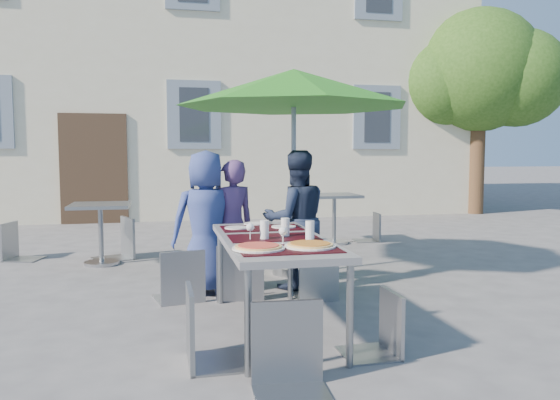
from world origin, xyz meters
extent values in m
plane|color=#4D4D4F|center=(0.00, 0.00, 0.00)|extent=(90.00, 90.00, 0.00)
cube|color=beige|center=(0.00, 11.50, 3.50)|extent=(13.00, 8.00, 7.00)
cube|color=#3B291C|center=(-2.00, 7.47, 1.10)|extent=(1.30, 0.06, 2.20)
cube|color=slate|center=(0.00, 7.47, 2.20)|extent=(1.10, 0.06, 1.40)
cube|color=#262B33|center=(0.00, 7.45, 2.20)|extent=(0.60, 0.04, 1.10)
cube|color=slate|center=(4.00, 7.47, 2.20)|extent=(1.10, 0.06, 1.40)
cube|color=#262B33|center=(4.00, 7.45, 2.20)|extent=(0.60, 0.04, 1.10)
cylinder|color=#4C3420|center=(6.50, 7.50, 1.40)|extent=(0.36, 0.36, 2.80)
sphere|color=#204512|center=(6.50, 7.50, 3.30)|extent=(2.80, 2.80, 2.80)
sphere|color=#204512|center=(5.70, 7.80, 3.00)|extent=(2.00, 2.00, 2.00)
sphere|color=#204512|center=(7.20, 7.10, 3.10)|extent=(2.20, 2.20, 2.20)
sphere|color=#204512|center=(6.70, 8.10, 3.80)|extent=(1.80, 1.80, 1.80)
cube|color=#4F5055|center=(0.21, 0.23, 0.72)|extent=(0.80, 1.85, 0.05)
cylinder|color=gray|center=(-0.13, -0.63, 0.35)|extent=(0.05, 0.05, 0.70)
cylinder|color=gray|center=(0.55, -0.63, 0.35)|extent=(0.05, 0.05, 0.70)
cylinder|color=gray|center=(-0.13, 1.10, 0.35)|extent=(0.05, 0.05, 0.70)
cylinder|color=gray|center=(0.55, 1.10, 0.35)|extent=(0.05, 0.05, 0.70)
cube|color=black|center=(0.21, -0.32, 0.75)|extent=(0.70, 0.42, 0.01)
cube|color=black|center=(0.21, 0.23, 0.75)|extent=(0.70, 0.42, 0.01)
cube|color=black|center=(0.21, 0.78, 0.75)|extent=(0.70, 0.42, 0.01)
cylinder|color=white|center=(-0.01, -0.27, 0.76)|extent=(0.37, 0.37, 0.01)
cylinder|color=tan|center=(-0.01, -0.27, 0.77)|extent=(0.33, 0.33, 0.01)
cylinder|color=#A61E10|center=(-0.01, -0.27, 0.78)|extent=(0.29, 0.29, 0.01)
cylinder|color=white|center=(0.37, -0.27, 0.76)|extent=(0.37, 0.37, 0.01)
cylinder|color=tan|center=(0.37, -0.27, 0.77)|extent=(0.33, 0.33, 0.01)
cylinder|color=#95340A|center=(0.37, -0.27, 0.78)|extent=(0.28, 0.28, 0.01)
cylinder|color=silver|center=(0.12, 0.16, 0.82)|extent=(0.07, 0.07, 0.15)
cylinder|color=silver|center=(0.31, 0.28, 0.82)|extent=(0.07, 0.07, 0.15)
cylinder|color=silver|center=(0.46, 0.06, 0.82)|extent=(0.07, 0.07, 0.15)
cylinder|color=silver|center=(0.01, 0.16, 0.75)|extent=(0.06, 0.06, 0.00)
cylinder|color=silver|center=(0.01, 0.16, 0.79)|extent=(0.01, 0.01, 0.08)
sphere|color=silver|center=(0.01, 0.16, 0.85)|extent=(0.06, 0.06, 0.06)
cylinder|color=silver|center=(0.21, -0.10, 0.75)|extent=(0.06, 0.06, 0.00)
cylinder|color=silver|center=(0.21, -0.10, 0.79)|extent=(0.01, 0.01, 0.08)
sphere|color=silver|center=(0.21, -0.10, 0.85)|extent=(0.06, 0.06, 0.06)
cylinder|color=white|center=(-0.01, 0.80, 0.76)|extent=(0.22, 0.22, 0.01)
cube|color=#A8AAB0|center=(0.13, 0.80, 0.76)|extent=(0.02, 0.18, 0.00)
cylinder|color=white|center=(0.41, 0.78, 0.76)|extent=(0.22, 0.22, 0.01)
cube|color=#A8AAB0|center=(0.55, 0.78, 0.76)|extent=(0.02, 0.18, 0.00)
cylinder|color=white|center=(0.20, 1.05, 0.76)|extent=(0.22, 0.22, 0.01)
cube|color=#A8AAB0|center=(0.34, 1.05, 0.76)|extent=(0.02, 0.18, 0.00)
imported|color=navy|center=(-0.23, 1.52, 0.72)|extent=(0.71, 0.46, 1.45)
imported|color=#4B3267|center=(0.03, 1.53, 0.68)|extent=(0.57, 0.47, 1.35)
imported|color=#1B243C|center=(0.71, 1.53, 0.72)|extent=(0.72, 0.44, 1.45)
cube|color=gray|center=(-0.52, 1.33, 0.46)|extent=(0.51, 0.51, 0.03)
cube|color=gray|center=(-0.48, 1.13, 0.71)|extent=(0.42, 0.12, 0.51)
cylinder|color=gray|center=(-0.38, 1.55, 0.22)|extent=(0.02, 0.02, 0.45)
cylinder|color=gray|center=(-0.74, 1.47, 0.22)|extent=(0.02, 0.02, 0.45)
cylinder|color=gray|center=(-0.31, 1.19, 0.22)|extent=(0.02, 0.02, 0.45)
cylinder|color=gray|center=(-0.66, 1.11, 0.22)|extent=(0.02, 0.02, 0.45)
cube|color=gray|center=(0.07, 1.34, 0.49)|extent=(0.47, 0.47, 0.03)
cube|color=gray|center=(0.06, 1.12, 0.76)|extent=(0.46, 0.05, 0.54)
cylinder|color=gray|center=(0.27, 1.53, 0.24)|extent=(0.02, 0.02, 0.48)
cylinder|color=gray|center=(-0.12, 1.54, 0.24)|extent=(0.02, 0.02, 0.48)
cylinder|color=gray|center=(0.26, 1.14, 0.24)|extent=(0.02, 0.02, 0.48)
cylinder|color=gray|center=(-0.13, 1.15, 0.24)|extent=(0.02, 0.02, 0.48)
cube|color=gray|center=(0.79, 1.13, 0.42)|extent=(0.39, 0.39, 0.03)
cube|color=gray|center=(0.79, 0.94, 0.65)|extent=(0.39, 0.03, 0.46)
cylinder|color=gray|center=(0.96, 1.30, 0.20)|extent=(0.02, 0.02, 0.41)
cylinder|color=gray|center=(0.63, 1.30, 0.20)|extent=(0.02, 0.02, 0.41)
cylinder|color=gray|center=(0.96, 0.96, 0.20)|extent=(0.02, 0.02, 0.41)
cylinder|color=gray|center=(0.63, 0.96, 0.20)|extent=(0.02, 0.02, 0.41)
cube|color=gray|center=(-0.28, -0.38, 0.47)|extent=(0.45, 0.45, 0.03)
cube|color=gray|center=(-0.49, -0.38, 0.74)|extent=(0.04, 0.44, 0.53)
cylinder|color=gray|center=(-0.08, -0.57, 0.23)|extent=(0.02, 0.02, 0.46)
cylinder|color=gray|center=(-0.09, -0.19, 0.23)|extent=(0.02, 0.02, 0.46)
cylinder|color=gray|center=(-0.46, -0.57, 0.23)|extent=(0.02, 0.02, 0.46)
cylinder|color=gray|center=(-0.47, -0.19, 0.23)|extent=(0.02, 0.02, 0.46)
cube|color=gray|center=(0.75, -0.44, 0.40)|extent=(0.38, 0.38, 0.03)
cube|color=gray|center=(0.93, -0.44, 0.62)|extent=(0.03, 0.37, 0.44)
cylinder|color=gray|center=(0.59, -0.29, 0.20)|extent=(0.02, 0.02, 0.39)
cylinder|color=gray|center=(0.59, -0.61, 0.20)|extent=(0.02, 0.02, 0.39)
cylinder|color=gray|center=(0.90, -0.28, 0.20)|extent=(0.02, 0.02, 0.39)
cylinder|color=gray|center=(0.91, -0.60, 0.20)|extent=(0.02, 0.02, 0.39)
cube|color=gray|center=(0.07, -1.02, 0.48)|extent=(0.47, 0.47, 0.03)
cube|color=gray|center=(0.08, -0.81, 0.74)|extent=(0.44, 0.05, 0.53)
cylinder|color=gray|center=(-0.13, -1.20, 0.23)|extent=(0.02, 0.02, 0.47)
cylinder|color=gray|center=(0.25, -1.22, 0.23)|extent=(0.02, 0.02, 0.47)
cylinder|color=gray|center=(-0.11, -0.82, 0.23)|extent=(0.02, 0.02, 0.47)
cylinder|color=gray|center=(0.27, -0.84, 0.23)|extent=(0.02, 0.02, 0.47)
cylinder|color=#A8AAB0|center=(0.84, 2.18, 0.05)|extent=(0.50, 0.50, 0.10)
cylinder|color=gray|center=(0.84, 2.18, 1.11)|extent=(0.06, 0.06, 2.21)
cone|color=#217419|center=(0.84, 2.18, 2.16)|extent=(2.68, 2.68, 0.43)
cylinder|color=#A8AAB0|center=(-1.43, 3.21, 0.02)|extent=(0.44, 0.44, 0.04)
cylinder|color=gray|center=(-1.43, 3.21, 0.36)|extent=(0.06, 0.06, 0.73)
cube|color=gray|center=(-1.43, 3.21, 0.76)|extent=(0.73, 0.73, 0.04)
cube|color=gray|center=(-2.47, 3.75, 0.45)|extent=(0.51, 0.51, 0.03)
cube|color=gray|center=(-2.67, 3.80, 0.70)|extent=(0.14, 0.41, 0.50)
cylinder|color=gray|center=(-2.35, 3.53, 0.22)|extent=(0.02, 0.02, 0.44)
cylinder|color=gray|center=(-2.25, 3.88, 0.22)|extent=(0.02, 0.02, 0.44)
cylinder|color=gray|center=(-2.69, 3.62, 0.22)|extent=(0.02, 0.02, 0.44)
cylinder|color=gray|center=(-2.60, 3.97, 0.22)|extent=(0.02, 0.02, 0.44)
cube|color=#93999E|center=(-1.33, 3.54, 0.49)|extent=(0.61, 0.61, 0.03)
cube|color=#93999E|center=(-1.13, 3.63, 0.77)|extent=(0.21, 0.44, 0.55)
cylinder|color=#93999E|center=(-1.59, 3.65, 0.24)|extent=(0.02, 0.02, 0.48)
cylinder|color=#93999E|center=(-1.43, 3.28, 0.24)|extent=(0.02, 0.02, 0.48)
cylinder|color=#93999E|center=(-1.23, 3.80, 0.24)|extent=(0.02, 0.02, 0.48)
cylinder|color=#93999E|center=(-1.07, 3.44, 0.24)|extent=(0.02, 0.02, 0.48)
cylinder|color=#A8AAB0|center=(1.96, 4.13, 0.02)|extent=(0.44, 0.44, 0.04)
cylinder|color=gray|center=(1.96, 4.13, 0.36)|extent=(0.06, 0.06, 0.72)
cube|color=gray|center=(1.96, 4.13, 0.76)|extent=(0.72, 0.72, 0.04)
cube|color=#949B9F|center=(1.16, 4.45, 0.41)|extent=(0.40, 0.40, 0.03)
cube|color=#949B9F|center=(0.98, 4.44, 0.63)|extent=(0.05, 0.38, 0.45)
cylinder|color=#949B9F|center=(1.33, 4.30, 0.20)|extent=(0.02, 0.02, 0.40)
cylinder|color=#949B9F|center=(1.31, 4.62, 0.20)|extent=(0.02, 0.02, 0.40)
cylinder|color=#949B9F|center=(1.00, 4.28, 0.20)|extent=(0.02, 0.02, 0.40)
cylinder|color=#949B9F|center=(0.98, 4.60, 0.20)|extent=(0.02, 0.02, 0.40)
cube|color=gray|center=(2.53, 4.24, 0.41)|extent=(0.42, 0.42, 0.03)
cube|color=gray|center=(2.71, 4.23, 0.64)|extent=(0.07, 0.38, 0.45)
cylinder|color=gray|center=(2.38, 4.42, 0.20)|extent=(0.02, 0.02, 0.40)
cylinder|color=gray|center=(2.35, 4.10, 0.20)|extent=(0.02, 0.02, 0.40)
cylinder|color=gray|center=(2.71, 4.39, 0.20)|extent=(0.02, 0.02, 0.40)
cylinder|color=gray|center=(2.68, 4.06, 0.20)|extent=(0.02, 0.02, 0.40)
camera|label=1|loc=(-0.64, -3.98, 1.43)|focal=35.00mm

